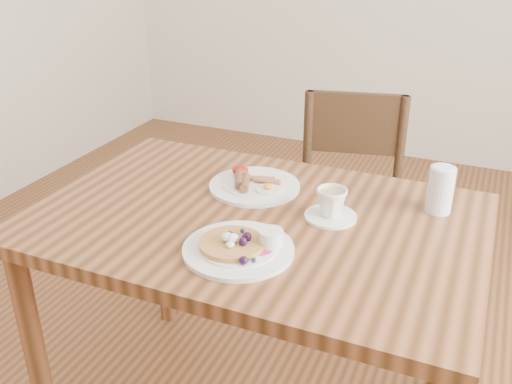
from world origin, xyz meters
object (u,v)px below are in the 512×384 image
pancake_plate (240,246)px  water_glass (440,190)px  teacup_saucer (331,205)px  breakfast_plate (253,184)px  dining_table (256,247)px  chair_far (349,200)px

pancake_plate → water_glass: water_glass is taller
teacup_saucer → pancake_plate: bearing=-120.6°
breakfast_plate → water_glass: (0.52, 0.07, 0.05)m
dining_table → water_glass: bearing=26.5°
dining_table → teacup_saucer: (0.19, 0.07, 0.14)m
pancake_plate → water_glass: bearing=45.0°
dining_table → breakfast_plate: breakfast_plate is taller
dining_table → breakfast_plate: size_ratio=4.44×
chair_far → water_glass: (0.36, -0.48, 0.32)m
pancake_plate → teacup_saucer: (0.15, 0.25, 0.02)m
dining_table → water_glass: (0.45, 0.22, 0.16)m
chair_far → teacup_saucer: 0.70m
breakfast_plate → teacup_saucer: (0.27, -0.09, 0.03)m
breakfast_plate → teacup_saucer: teacup_saucer is taller
teacup_saucer → water_glass: 0.30m
breakfast_plate → teacup_saucer: size_ratio=1.93×
chair_far → breakfast_plate: size_ratio=3.26×
pancake_plate → teacup_saucer: bearing=59.4°
dining_table → water_glass: 0.53m
dining_table → pancake_plate: pancake_plate is taller
water_glass → breakfast_plate: bearing=-172.9°
dining_table → pancake_plate: 0.22m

